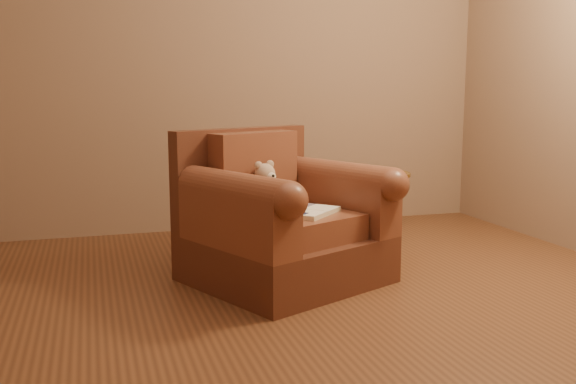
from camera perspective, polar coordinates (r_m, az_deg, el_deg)
name	(u,v)px	position (r m, az deg, el deg)	size (l,w,h in m)	color
floor	(319,315)	(3.05, 2.78, -10.85)	(4.00, 4.00, 0.00)	brown
armchair	(281,223)	(3.51, -0.66, -2.78)	(1.19, 1.17, 0.82)	#542A1C
teddy_bear	(268,190)	(3.51, -1.82, 0.15)	(0.20, 0.23, 0.27)	tan
guidebook	(311,212)	(3.37, 2.08, -1.77)	(0.37, 0.37, 0.03)	beige
side_table	(374,217)	(3.78, 7.67, -2.19)	(0.40, 0.40, 0.56)	gold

